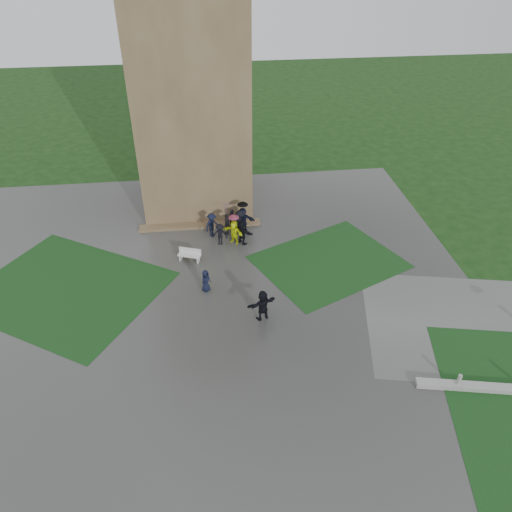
{
  "coord_description": "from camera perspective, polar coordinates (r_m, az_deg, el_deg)",
  "views": [
    {
      "loc": [
        0.39,
        -21.63,
        19.54
      ],
      "look_at": [
        3.5,
        4.57,
        1.2
      ],
      "focal_mm": 35.0,
      "sensor_mm": 36.0,
      "label": 1
    }
  ],
  "objects": [
    {
      "name": "tower",
      "position": [
        38.11,
        -7.48,
        18.48
      ],
      "size": [
        8.0,
        8.0,
        18.0
      ],
      "primitive_type": "cube",
      "color": "brown",
      "rests_on": "ground"
    },
    {
      "name": "pedestrian_near",
      "position": [
        28.6,
        0.78,
        -5.65
      ],
      "size": [
        1.91,
        1.26,
        1.94
      ],
      "primitive_type": "imported",
      "rotation": [
        0.0,
        0.0,
        3.51
      ],
      "color": "black",
      "rests_on": "plaza"
    },
    {
      "name": "lawn_inset_right",
      "position": [
        33.99,
        8.32,
        -0.65
      ],
      "size": [
        11.12,
        10.15,
        0.01
      ],
      "primitive_type": "cube",
      "rotation": [
        0.0,
        0.0,
        0.44
      ],
      "color": "#123414",
      "rests_on": "plaza"
    },
    {
      "name": "visitor_cluster",
      "position": [
        35.72,
        -2.62,
        3.65
      ],
      "size": [
        3.85,
        3.33,
        2.53
      ],
      "color": "black",
      "rests_on": "plaza"
    },
    {
      "name": "ground",
      "position": [
        29.15,
        -5.83,
        -7.51
      ],
      "size": [
        120.0,
        120.0,
        0.0
      ],
      "primitive_type": "plane",
      "color": "black"
    },
    {
      "name": "pedestrian_mid",
      "position": [
        30.91,
        -5.76,
        -2.82
      ],
      "size": [
        0.84,
        0.87,
        1.48
      ],
      "primitive_type": "imported",
      "rotation": [
        0.0,
        0.0,
        0.87
      ],
      "color": "black",
      "rests_on": "plaza"
    },
    {
      "name": "tower_plinth",
      "position": [
        37.62,
        -6.4,
        3.51
      ],
      "size": [
        9.0,
        0.8,
        0.22
      ],
      "primitive_type": "cube",
      "color": "brown",
      "rests_on": "plaza"
    },
    {
      "name": "bench",
      "position": [
        33.81,
        -7.6,
        0.15
      ],
      "size": [
        1.63,
        1.0,
        0.9
      ],
      "rotation": [
        0.0,
        0.0,
        -0.35
      ],
      "color": "silver",
      "rests_on": "plaza"
    },
    {
      "name": "lawn_inset_left",
      "position": [
        33.42,
        -20.81,
        -3.6
      ],
      "size": [
        14.1,
        13.46,
        0.01
      ],
      "primitive_type": "cube",
      "rotation": [
        0.0,
        0.0,
        -0.56
      ],
      "color": "#123414",
      "rests_on": "plaza"
    },
    {
      "name": "plaza",
      "position": [
        30.66,
        -5.96,
        -5.0
      ],
      "size": [
        34.0,
        34.0,
        0.02
      ],
      "primitive_type": "cube",
      "color": "#353532",
      "rests_on": "ground"
    }
  ]
}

